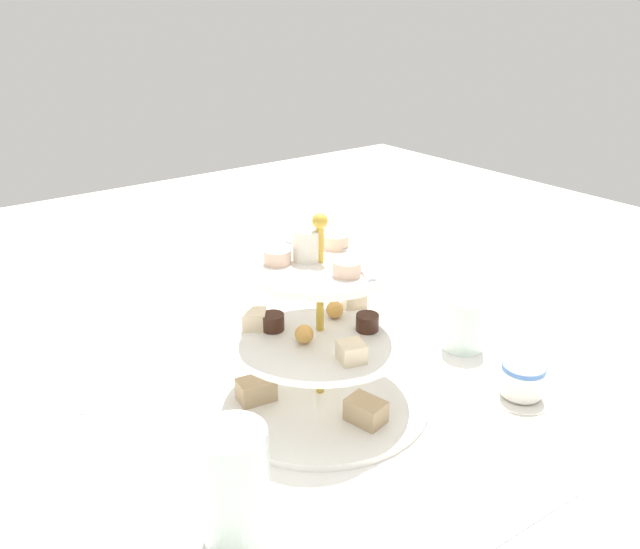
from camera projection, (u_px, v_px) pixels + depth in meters
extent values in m
plane|color=white|center=(320.00, 398.00, 0.86)|extent=(2.40, 2.40, 0.00)
cylinder|color=white|center=(320.00, 395.00, 0.86)|extent=(0.30, 0.30, 0.01)
cylinder|color=white|center=(320.00, 333.00, 0.82)|extent=(0.25, 0.25, 0.01)
cylinder|color=white|center=(320.00, 265.00, 0.79)|extent=(0.19, 0.19, 0.01)
cylinder|color=gold|center=(320.00, 315.00, 0.81)|extent=(0.01, 0.01, 0.26)
sphere|color=gold|center=(320.00, 221.00, 0.76)|extent=(0.02, 0.02, 0.02)
cube|color=tan|center=(339.00, 351.00, 0.93)|extent=(0.05, 0.06, 0.03)
cube|color=tan|center=(256.00, 390.00, 0.84)|extent=(0.04, 0.05, 0.03)
cube|color=tan|center=(366.00, 411.00, 0.80)|extent=(0.05, 0.04, 0.03)
cylinder|color=#E5C660|center=(319.00, 369.00, 0.90)|extent=(0.04, 0.04, 0.01)
cylinder|color=#381E14|center=(273.00, 322.00, 0.82)|extent=(0.03, 0.03, 0.02)
cylinder|color=#381E14|center=(367.00, 322.00, 0.82)|extent=(0.03, 0.03, 0.02)
cube|color=beige|center=(254.00, 319.00, 0.82)|extent=(0.04, 0.04, 0.02)
cube|color=beige|center=(352.00, 352.00, 0.75)|extent=(0.04, 0.04, 0.02)
cube|color=beige|center=(354.00, 298.00, 0.88)|extent=(0.04, 0.04, 0.02)
sphere|color=gold|center=(304.00, 334.00, 0.79)|extent=(0.02, 0.02, 0.02)
sphere|color=gold|center=(335.00, 310.00, 0.85)|extent=(0.02, 0.02, 0.02)
cylinder|color=beige|center=(277.00, 256.00, 0.78)|extent=(0.03, 0.03, 0.02)
cylinder|color=beige|center=(346.00, 268.00, 0.74)|extent=(0.03, 0.03, 0.02)
cylinder|color=beige|center=(336.00, 241.00, 0.82)|extent=(0.03, 0.03, 0.02)
cylinder|color=white|center=(307.00, 245.00, 0.78)|extent=(0.04, 0.04, 0.04)
cube|color=silver|center=(360.00, 266.00, 0.77)|extent=(0.09, 0.04, 0.00)
cube|color=silver|center=(318.00, 245.00, 0.83)|extent=(0.08, 0.06, 0.00)
cylinder|color=silver|center=(235.00, 488.00, 0.61)|extent=(0.07, 0.07, 0.13)
cylinder|color=silver|center=(464.00, 324.00, 0.97)|extent=(0.06, 0.06, 0.08)
cylinder|color=white|center=(520.00, 395.00, 0.87)|extent=(0.09, 0.09, 0.01)
cylinder|color=white|center=(522.00, 379.00, 0.86)|extent=(0.06, 0.06, 0.04)
cylinder|color=#4772B2|center=(524.00, 367.00, 0.85)|extent=(0.06, 0.06, 0.01)
cube|color=silver|center=(106.00, 378.00, 0.91)|extent=(0.14, 0.12, 0.00)
cube|color=silver|center=(529.00, 518.00, 0.66)|extent=(0.02, 0.17, 0.00)
cylinder|color=silver|center=(323.00, 293.00, 1.06)|extent=(0.06, 0.06, 0.10)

